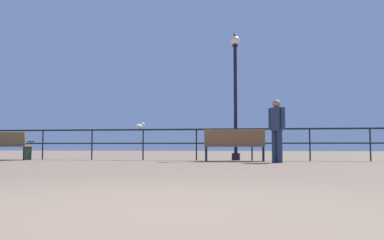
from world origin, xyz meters
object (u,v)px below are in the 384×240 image
object	(u,v)px
bench_near_left	(234,144)
seagull_on_rail	(140,126)
bench_far_left	(1,144)
person_at_railing	(277,126)
lamppost_center	(235,90)

from	to	relation	value
bench_near_left	seagull_on_rail	bearing A→B (deg)	167.19
bench_near_left	bench_far_left	bearing A→B (deg)	-179.98
bench_far_left	person_at_railing	distance (m)	8.53
bench_far_left	seagull_on_rail	xyz separation A→B (m)	(4.32, 0.69, 0.58)
bench_near_left	lamppost_center	xyz separation A→B (m)	(0.01, 0.90, 1.68)
bench_far_left	lamppost_center	world-z (taller)	lamppost_center
bench_far_left	lamppost_center	distance (m)	7.59
bench_far_left	bench_near_left	bearing A→B (deg)	0.02
lamppost_center	person_at_railing	xyz separation A→B (m)	(1.14, -1.61, -1.23)
lamppost_center	seagull_on_rail	xyz separation A→B (m)	(-3.03, -0.21, -1.12)
bench_far_left	bench_near_left	xyz separation A→B (m)	(7.34, 0.00, 0.02)
seagull_on_rail	bench_far_left	bearing A→B (deg)	-170.94
bench_near_left	lamppost_center	bearing A→B (deg)	89.34
seagull_on_rail	bench_near_left	bearing A→B (deg)	-12.81
bench_far_left	seagull_on_rail	bearing A→B (deg)	9.06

